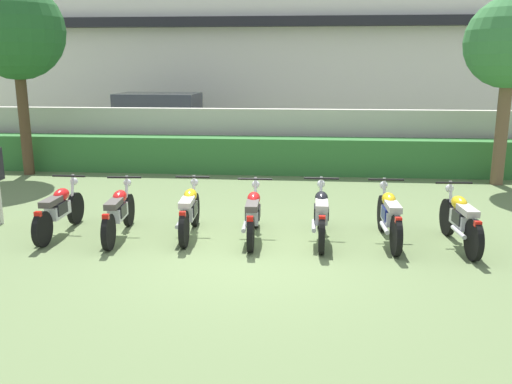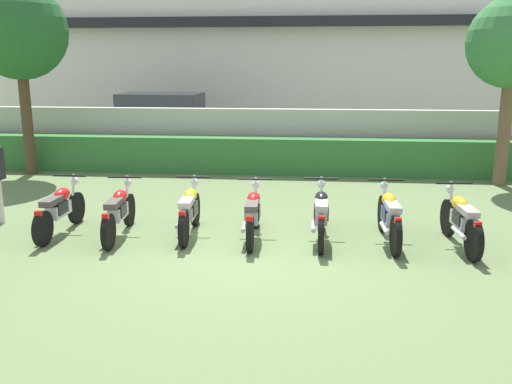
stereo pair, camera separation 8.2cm
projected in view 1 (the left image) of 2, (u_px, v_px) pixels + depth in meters
name	position (u px, v px, depth m)	size (l,w,h in m)	color
ground	(249.00, 256.00, 8.44)	(60.00, 60.00, 0.00)	#607547
building	(288.00, 33.00, 23.69)	(24.78, 6.50, 8.31)	silver
compound_wall	(276.00, 139.00, 15.23)	(23.54, 0.30, 1.66)	#BCB7A8
hedge_row	(274.00, 156.00, 14.63)	(18.83, 0.70, 0.96)	#337033
parked_car	(163.00, 122.00, 18.72)	(4.55, 2.18, 1.89)	black
tree_near_inspector	(16.00, 32.00, 13.79)	(2.45, 2.45, 4.91)	#4C3823
tree_far_side	(510.00, 45.00, 12.66)	(2.10, 2.10, 4.40)	brown
motorcycle_in_row_0	(59.00, 210.00, 9.40)	(0.60, 1.89, 0.95)	black
motorcycle_in_row_1	(118.00, 212.00, 9.27)	(0.60, 1.93, 0.95)	black
motorcycle_in_row_2	(189.00, 211.00, 9.33)	(0.60, 1.81, 0.96)	black
motorcycle_in_row_3	(253.00, 214.00, 9.17)	(0.60, 1.90, 0.94)	black
motorcycle_in_row_4	(321.00, 214.00, 9.09)	(0.60, 1.95, 0.97)	black
motorcycle_in_row_5	(389.00, 216.00, 8.98)	(0.60, 1.93, 0.98)	black
motorcycle_in_row_6	(461.00, 220.00, 8.76)	(0.60, 1.88, 0.97)	black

